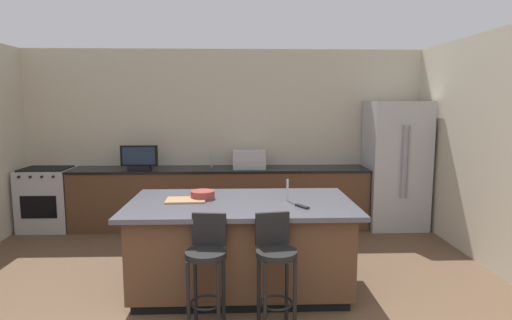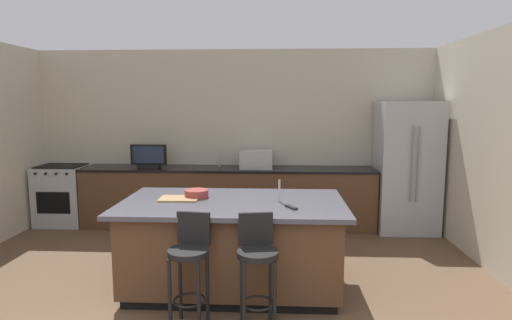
% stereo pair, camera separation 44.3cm
% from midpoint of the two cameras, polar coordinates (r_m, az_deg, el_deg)
% --- Properties ---
extents(wall_back, '(6.61, 0.12, 2.69)m').
position_cam_midpoint_polar(wall_back, '(6.72, -1.04, 3.11)').
color(wall_back, beige).
rests_on(wall_back, ground_plane).
extents(counter_back, '(4.40, 0.62, 0.91)m').
position_cam_midpoint_polar(counter_back, '(6.49, -1.82, -5.01)').
color(counter_back, brown).
rests_on(counter_back, ground_plane).
extents(kitchen_island, '(2.22, 1.27, 0.91)m').
position_cam_midpoint_polar(kitchen_island, '(4.38, -0.15, -11.22)').
color(kitchen_island, black).
rests_on(kitchen_island, ground_plane).
extents(refrigerator, '(0.85, 0.75, 1.90)m').
position_cam_midpoint_polar(refrigerator, '(6.66, 21.31, -0.85)').
color(refrigerator, '#B7BABF').
rests_on(refrigerator, ground_plane).
extents(range_oven, '(0.72, 0.63, 0.93)m').
position_cam_midpoint_polar(range_oven, '(7.17, -22.81, -4.34)').
color(range_oven, '#B7BABF').
rests_on(range_oven, ground_plane).
extents(microwave, '(0.48, 0.36, 0.26)m').
position_cam_midpoint_polar(microwave, '(6.36, 2.04, 0.08)').
color(microwave, '#B7BABF').
rests_on(microwave, counter_back).
extents(tv_monitor, '(0.54, 0.16, 0.35)m').
position_cam_midpoint_polar(tv_monitor, '(6.53, -12.29, 0.37)').
color(tv_monitor, black).
rests_on(tv_monitor, counter_back).
extents(sink_faucet_back, '(0.02, 0.02, 0.24)m').
position_cam_midpoint_polar(sink_faucet_back, '(6.50, -2.97, 0.13)').
color(sink_faucet_back, '#B2B2B7').
rests_on(sink_faucet_back, counter_back).
extents(sink_faucet_island, '(0.02, 0.02, 0.22)m').
position_cam_midpoint_polar(sink_faucet_island, '(4.23, 6.15, -4.14)').
color(sink_faucet_island, '#B2B2B7').
rests_on(sink_faucet_island, kitchen_island).
extents(bar_stool_left, '(0.34, 0.35, 0.96)m').
position_cam_midpoint_polar(bar_stool_left, '(3.66, -5.35, -13.26)').
color(bar_stool_left, black).
rests_on(bar_stool_left, ground_plane).
extents(bar_stool_right, '(0.34, 0.36, 0.97)m').
position_cam_midpoint_polar(bar_stool_right, '(3.60, 3.80, -13.52)').
color(bar_stool_right, black).
rests_on(bar_stool_right, ground_plane).
extents(fruit_bowl, '(0.24, 0.24, 0.08)m').
position_cam_midpoint_polar(fruit_bowl, '(4.42, -5.12, -4.53)').
color(fruit_bowl, '#993833').
rests_on(fruit_bowl, kitchen_island).
extents(tv_remote, '(0.12, 0.17, 0.02)m').
position_cam_midpoint_polar(tv_remote, '(4.01, 7.90, -6.30)').
color(tv_remote, black).
rests_on(tv_remote, kitchen_island).
extents(cutting_board, '(0.40, 0.28, 0.02)m').
position_cam_midpoint_polar(cutting_board, '(4.36, -7.37, -5.17)').
color(cutting_board, '#A87F51').
rests_on(cutting_board, kitchen_island).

